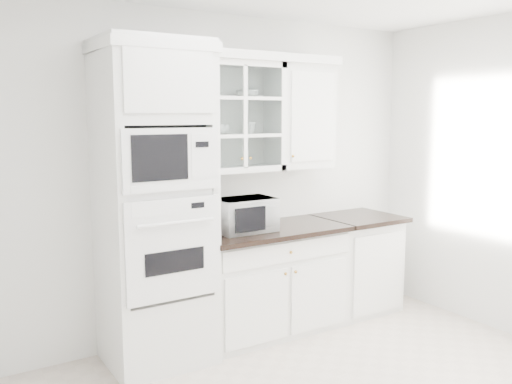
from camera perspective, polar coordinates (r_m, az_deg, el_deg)
room_shell at (r=3.53m, az=6.79°, el=6.62°), size 4.00×3.50×2.70m
oven_column at (r=4.07m, az=-10.57°, el=-1.47°), size 0.76×0.68×2.40m
base_cabinet_run at (r=4.73m, az=1.34°, el=-9.14°), size 1.32×0.67×0.92m
extra_base_cabinet at (r=5.33m, az=10.42°, el=-7.29°), size 0.72×0.67×0.92m
upper_cabinet_glass at (r=4.50m, az=-2.25°, el=7.90°), size 0.80×0.33×0.90m
upper_cabinet_solid at (r=4.87m, az=4.71°, el=7.90°), size 0.55×0.33×0.90m
crown_molding at (r=4.45m, az=-3.33°, el=14.14°), size 2.14×0.38×0.07m
countertop_microwave at (r=4.44m, az=-1.28°, el=-2.38°), size 0.48×0.40×0.28m
bowl_a at (r=4.41m, az=-4.87°, el=10.26°), size 0.23×0.23×0.05m
bowl_b at (r=4.56m, az=-0.96°, el=10.29°), size 0.23×0.23×0.06m
cup_a at (r=4.42m, az=-3.55°, el=6.61°), size 0.11×0.11×0.08m
cup_b at (r=4.57m, az=-0.71°, el=6.78°), size 0.13×0.13×0.10m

